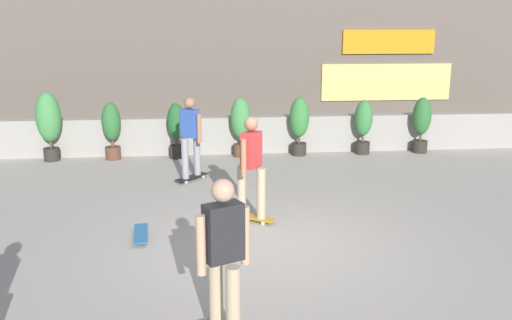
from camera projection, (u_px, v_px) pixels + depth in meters
The scene contains 14 objects.
ground_plane at pixel (266, 246), 7.78m from camera, with size 48.00×48.00×0.00m, color #A8A093.
planter_wall at pixel (239, 134), 13.48m from camera, with size 18.00×0.40×0.90m, color gray.
building_backdrop at pixel (230, 20), 16.67m from camera, with size 20.00×2.08×6.50m.
potted_plant_0 at pixel (49, 121), 12.51m from camera, with size 0.57×0.57×1.61m.
potted_plant_1 at pixel (112, 127), 12.69m from camera, with size 0.44×0.44×1.35m.
potted_plant_2 at pixel (176, 128), 12.83m from camera, with size 0.42×0.42×1.31m.
potted_plant_3 at pixel (241, 123), 12.95m from camera, with size 0.48×0.48×1.42m.
potted_plant_4 at pixel (299, 122), 13.09m from camera, with size 0.47×0.47×1.41m.
potted_plant_5 at pixel (363, 124), 13.25m from camera, with size 0.43×0.43×1.33m.
potted_plant_6 at pixel (422, 122), 13.38m from camera, with size 0.45×0.45×1.37m.
skater_far_right at pixel (251, 164), 8.57m from camera, with size 0.77×0.62×1.70m.
skater_far_left at pixel (224, 256), 5.16m from camera, with size 0.52×0.81×1.70m.
skater_mid_plaza at pixel (190, 135), 10.90m from camera, with size 0.67×0.74×1.70m.
skateboard_near_camera at pixel (141, 234), 8.08m from camera, with size 0.28×0.82×0.08m.
Camera 1 is at (-0.84, -7.22, 3.05)m, focal length 38.26 mm.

